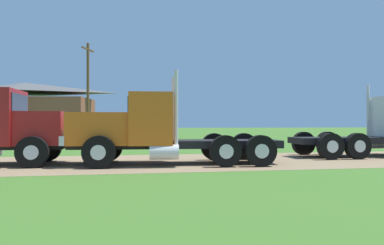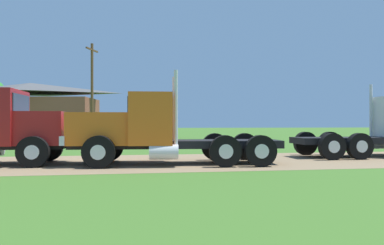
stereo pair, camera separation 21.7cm
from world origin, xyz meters
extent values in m
plane|color=#3D6823|center=(0.00, 0.00, 0.00)|extent=(200.00, 200.00, 0.00)
cube|color=#876E4F|center=(0.00, 0.00, 0.00)|extent=(120.00, 6.33, 0.01)
cube|color=black|center=(3.75, -0.74, 0.74)|extent=(7.83, 2.11, 0.28)
cube|color=orange|center=(0.96, -0.55, 1.32)|extent=(2.29, 2.23, 1.16)
cube|color=silver|center=(-0.16, -0.48, 0.92)|extent=(0.32, 2.29, 0.32)
cube|color=orange|center=(2.80, -0.68, 1.68)|extent=(1.67, 2.48, 1.86)
cube|color=#2D3D4C|center=(2.02, -0.63, 2.05)|extent=(0.18, 1.98, 0.82)
cylinder|color=silver|center=(3.61, -1.68, 2.06)|extent=(0.14, 0.14, 2.64)
cylinder|color=silver|center=(3.74, 0.20, 2.06)|extent=(0.14, 0.14, 2.64)
cylinder|color=silver|center=(3.18, -1.75, 0.53)|extent=(1.03, 0.59, 0.52)
cylinder|color=black|center=(0.99, -1.75, 0.55)|extent=(1.13, 0.37, 1.11)
cylinder|color=silver|center=(0.98, -1.91, 0.55)|extent=(0.50, 0.07, 0.50)
cylinder|color=black|center=(1.15, 0.63, 0.55)|extent=(1.13, 0.37, 1.11)
cylinder|color=silver|center=(1.16, 0.79, 0.55)|extent=(0.50, 0.07, 0.50)
cylinder|color=black|center=(6.53, -2.13, 0.55)|extent=(1.13, 0.37, 1.11)
cylinder|color=silver|center=(6.52, -2.29, 0.55)|extent=(0.50, 0.07, 0.50)
cylinder|color=black|center=(6.69, 0.25, 0.55)|extent=(1.13, 0.37, 1.11)
cylinder|color=silver|center=(6.71, 0.41, 0.55)|extent=(0.50, 0.07, 0.50)
cylinder|color=black|center=(5.29, -2.04, 0.55)|extent=(1.13, 0.37, 1.11)
cylinder|color=silver|center=(5.27, -2.20, 0.55)|extent=(0.50, 0.07, 0.50)
cylinder|color=black|center=(5.45, 0.33, 0.55)|extent=(1.13, 0.37, 1.11)
cylinder|color=silver|center=(5.46, 0.49, 0.55)|extent=(0.50, 0.07, 0.50)
cube|color=maroon|center=(-1.18, -0.08, 1.34)|extent=(1.62, 1.93, 1.22)
cube|color=silver|center=(-0.32, -0.08, 0.91)|extent=(0.16, 2.12, 0.32)
cube|color=#2D3D4C|center=(-1.97, -0.08, 2.14)|extent=(0.04, 1.84, 0.89)
cylinder|color=black|center=(-1.26, 1.02, 0.54)|extent=(1.08, 0.30, 1.08)
cylinder|color=silver|center=(-1.26, 1.18, 0.54)|extent=(0.49, 0.04, 0.49)
cylinder|color=black|center=(-1.26, -1.18, 0.54)|extent=(1.08, 0.30, 1.08)
cylinder|color=silver|center=(-1.26, -1.34, 0.54)|extent=(0.49, 0.04, 0.49)
cube|color=black|center=(13.24, 0.79, 0.75)|extent=(8.01, 1.58, 0.28)
cylinder|color=silver|center=(13.50, 1.72, 2.07)|extent=(0.14, 0.14, 2.65)
cylinder|color=silver|center=(13.96, 1.82, 0.53)|extent=(1.00, 0.52, 0.52)
cylinder|color=black|center=(10.23, 1.95, 0.56)|extent=(1.11, 0.30, 1.11)
cylinder|color=silver|center=(10.23, 2.11, 0.56)|extent=(0.50, 0.04, 0.50)
cylinder|color=black|center=(10.24, -0.38, 0.56)|extent=(1.11, 0.30, 1.11)
cylinder|color=silver|center=(10.24, -0.54, 0.56)|extent=(0.50, 0.04, 0.50)
cylinder|color=black|center=(11.48, 1.96, 0.56)|extent=(1.11, 0.30, 1.11)
cylinder|color=silver|center=(11.48, 2.12, 0.56)|extent=(0.50, 0.04, 0.50)
cylinder|color=black|center=(11.49, -0.38, 0.56)|extent=(1.11, 0.30, 1.11)
cylinder|color=silver|center=(11.49, -0.54, 0.56)|extent=(0.50, 0.04, 0.50)
cube|color=brown|center=(-8.79, 25.16, 2.05)|extent=(13.72, 7.39, 4.10)
pyramid|color=#4F4F4F|center=(-8.79, 25.16, 5.18)|extent=(14.40, 7.76, 1.08)
cylinder|color=brown|center=(-2.03, 21.21, 4.59)|extent=(0.26, 0.26, 9.17)
cube|color=brown|center=(-2.03, 21.21, 8.57)|extent=(0.93, 2.10, 0.14)
camera|label=1|loc=(2.06, -14.03, 1.53)|focal=33.38mm
camera|label=2|loc=(2.28, -14.07, 1.53)|focal=33.38mm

